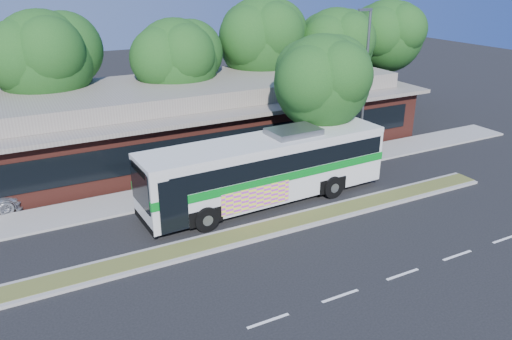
# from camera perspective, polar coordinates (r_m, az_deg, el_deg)

# --- Properties ---
(ground) EXTENTS (120.00, 120.00, 0.00)m
(ground) POSITION_cam_1_polar(r_m,az_deg,el_deg) (22.47, 1.91, -7.55)
(ground) COLOR black
(ground) RESTS_ON ground
(median_strip) EXTENTS (26.00, 1.10, 0.15)m
(median_strip) POSITION_cam_1_polar(r_m,az_deg,el_deg) (22.89, 1.17, -6.74)
(median_strip) COLOR #555B26
(median_strip) RESTS_ON ground
(sidewalk) EXTENTS (44.00, 2.60, 0.12)m
(sidewalk) POSITION_cam_1_polar(r_m,az_deg,el_deg) (27.60, -4.64, -1.65)
(sidewalk) COLOR gray
(sidewalk) RESTS_ON ground
(plaza_building) EXTENTS (33.20, 11.20, 4.45)m
(plaza_building) POSITION_cam_1_polar(r_m,az_deg,el_deg) (32.75, -9.35, 5.77)
(plaza_building) COLOR #55221A
(plaza_building) RESTS_ON ground
(lamp_post) EXTENTS (0.93, 0.18, 9.07)m
(lamp_post) POSITION_cam_1_polar(r_m,az_deg,el_deg) (30.64, 12.28, 9.81)
(lamp_post) COLOR slate
(lamp_post) RESTS_ON ground
(tree_bg_b) EXTENTS (6.69, 6.00, 9.00)m
(tree_bg_b) POSITION_cam_1_polar(r_m,az_deg,el_deg) (33.64, -22.46, 11.88)
(tree_bg_b) COLOR black
(tree_bg_b) RESTS_ON ground
(tree_bg_c) EXTENTS (6.24, 5.60, 8.26)m
(tree_bg_c) POSITION_cam_1_polar(r_m,az_deg,el_deg) (34.43, -8.64, 12.51)
(tree_bg_c) COLOR black
(tree_bg_c) RESTS_ON ground
(tree_bg_d) EXTENTS (6.91, 6.20, 9.37)m
(tree_bg_d) POSITION_cam_1_polar(r_m,az_deg,el_deg) (38.08, 1.12, 14.87)
(tree_bg_d) COLOR black
(tree_bg_d) RESTS_ON ground
(tree_bg_e) EXTENTS (6.47, 5.80, 8.50)m
(tree_bg_e) POSITION_cam_1_polar(r_m,az_deg,el_deg) (40.55, 9.47, 14.05)
(tree_bg_e) COLOR black
(tree_bg_e) RESTS_ON ground
(tree_bg_f) EXTENTS (6.69, 6.00, 8.92)m
(tree_bg_f) POSITION_cam_1_polar(r_m,az_deg,el_deg) (45.09, 15.06, 14.78)
(tree_bg_f) COLOR black
(tree_bg_f) RESTS_ON ground
(transit_bus) EXTENTS (13.08, 3.42, 3.64)m
(transit_bus) POSITION_cam_1_polar(r_m,az_deg,el_deg) (24.95, 1.29, 0.69)
(transit_bus) COLOR silver
(transit_bus) RESTS_ON ground
(sidewalk_tree) EXTENTS (5.84, 5.24, 7.96)m
(sidewalk_tree) POSITION_cam_1_polar(r_m,az_deg,el_deg) (28.17, 8.02, 10.22)
(sidewalk_tree) COLOR black
(sidewalk_tree) RESTS_ON ground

